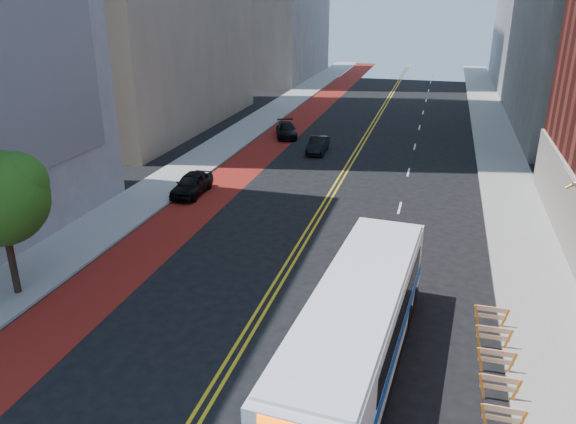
# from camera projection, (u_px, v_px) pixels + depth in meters

# --- Properties ---
(sidewalk_left) EXTENTS (4.00, 140.00, 0.15)m
(sidewalk_left) POSITION_uv_depth(u_px,v_px,m) (208.00, 156.00, 47.69)
(sidewalk_left) COLOR gray
(sidewalk_left) RESTS_ON ground
(sidewalk_right) EXTENTS (4.00, 140.00, 0.15)m
(sidewalk_right) POSITION_uv_depth(u_px,v_px,m) (507.00, 179.00, 41.79)
(sidewalk_right) COLOR gray
(sidewalk_right) RESTS_ON ground
(bus_lane_paint) EXTENTS (3.60, 140.00, 0.01)m
(bus_lane_paint) POSITION_uv_depth(u_px,v_px,m) (251.00, 160.00, 46.76)
(bus_lane_paint) COLOR maroon
(bus_lane_paint) RESTS_ON ground
(center_line_inner) EXTENTS (0.14, 140.00, 0.01)m
(center_line_inner) POSITION_uv_depth(u_px,v_px,m) (345.00, 167.00, 44.81)
(center_line_inner) COLOR gold
(center_line_inner) RESTS_ON ground
(center_line_outer) EXTENTS (0.14, 140.00, 0.01)m
(center_line_outer) POSITION_uv_depth(u_px,v_px,m) (350.00, 168.00, 44.72)
(center_line_outer) COLOR gold
(center_line_outer) RESTS_ON ground
(lane_dashes) EXTENTS (0.14, 98.20, 0.01)m
(lane_dashes) POSITION_uv_depth(u_px,v_px,m) (415.00, 147.00, 50.76)
(lane_dashes) COLOR silver
(lane_dashes) RESTS_ON ground
(construction_barriers) EXTENTS (1.42, 10.91, 1.00)m
(construction_barriers) POSITION_uv_depth(u_px,v_px,m) (501.00, 400.00, 18.31)
(construction_barriers) COLOR orange
(construction_barriers) RESTS_ON ground
(street_tree) EXTENTS (4.20, 4.20, 6.70)m
(street_tree) POSITION_uv_depth(u_px,v_px,m) (1.00, 195.00, 24.24)
(street_tree) COLOR black
(street_tree) RESTS_ON sidewalk_left
(transit_bus) EXTENTS (3.88, 13.53, 3.67)m
(transit_bus) POSITION_uv_depth(u_px,v_px,m) (357.00, 329.00, 19.90)
(transit_bus) COLOR silver
(transit_bus) RESTS_ON ground
(car_a) EXTENTS (1.85, 4.45, 1.51)m
(car_a) POSITION_uv_depth(u_px,v_px,m) (192.00, 184.00, 38.61)
(car_a) COLOR black
(car_a) RESTS_ON ground
(car_b) EXTENTS (1.59, 4.16, 1.35)m
(car_b) POSITION_uv_depth(u_px,v_px,m) (318.00, 145.00, 48.72)
(car_b) COLOR black
(car_b) RESTS_ON ground
(car_c) EXTENTS (3.28, 4.98, 1.34)m
(car_c) POSITION_uv_depth(u_px,v_px,m) (286.00, 130.00, 54.00)
(car_c) COLOR black
(car_c) RESTS_ON ground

